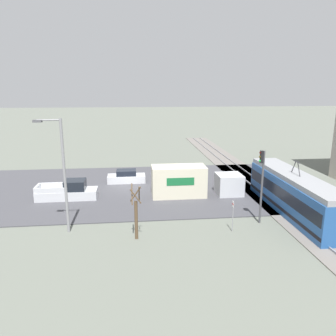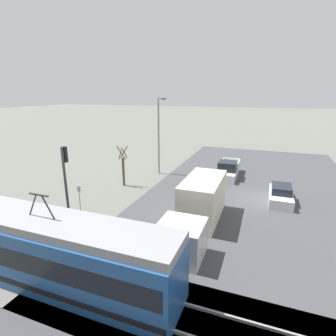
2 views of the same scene
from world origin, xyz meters
name	(u,v)px [view 1 (image 1 of 2)]	position (x,y,z in m)	size (l,w,h in m)	color
ground_plane	(129,188)	(0.00, 0.00, 0.00)	(320.00, 320.00, 0.00)	#60665B
road_surface	(129,188)	(0.00, 0.00, 0.04)	(18.93, 43.19, 0.08)	#424247
rail_bed	(255,184)	(0.00, 14.29, 0.05)	(71.08, 4.40, 0.22)	slate
light_rail_tram	(294,194)	(8.86, 14.29, 1.73)	(13.46, 2.69, 4.52)	#235193
box_truck	(191,182)	(3.39, 6.28, 1.48)	(2.52, 9.09, 3.04)	silver
pickup_truck	(68,192)	(3.04, -5.80, 0.77)	(2.05, 5.77, 1.84)	silver
sedan_car_0	(126,177)	(-2.16, -0.24, 0.67)	(1.82, 4.27, 1.44)	silver
traffic_light_pole	(262,178)	(10.70, 10.54, 3.80)	(0.28, 0.47, 5.93)	#47474C
street_tree	(136,215)	(12.49, 0.69, 1.85)	(0.97, 0.81, 4.06)	brown
street_lamp_near_crossing	(61,169)	(10.77, -4.60, 4.91)	(0.36, 1.95, 8.56)	gray
no_parking_sign	(233,213)	(12.05, 7.92, 1.47)	(0.32, 0.08, 2.42)	gray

